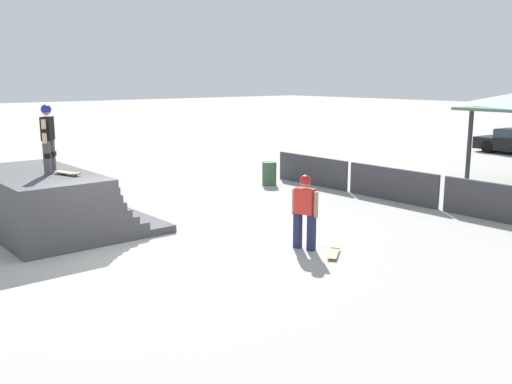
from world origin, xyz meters
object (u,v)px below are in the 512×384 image
skater_on_deck (48,134)px  skateboard_on_ground (334,253)px  bystander_walking (305,206)px  trash_bin (269,173)px  skateboard_on_deck (68,173)px

skater_on_deck → skateboard_on_ground: bearing=71.5°
bystander_walking → trash_bin: (-6.52, 4.60, -0.59)m
bystander_walking → skater_on_deck: bearing=23.3°
bystander_walking → skateboard_on_ground: bystander_walking is taller
skateboard_on_deck → bystander_walking: bearing=23.4°
skater_on_deck → trash_bin: 8.88m
skater_on_deck → skateboard_on_deck: 1.11m
skateboard_on_ground → trash_bin: (-7.28, 4.42, 0.37)m
skater_on_deck → bystander_walking: 6.57m
bystander_walking → skateboard_on_ground: 1.23m
skateboard_on_deck → trash_bin: skateboard_on_deck is taller
skateboard_on_ground → bystander_walking: bearing=66.5°
skater_on_deck → trash_bin: (-1.46, 8.50, -2.09)m
skateboard_on_deck → skateboard_on_ground: bearing=20.3°
bystander_walking → trash_bin: 8.00m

